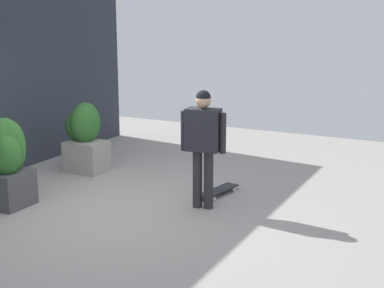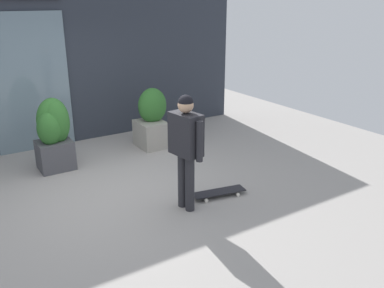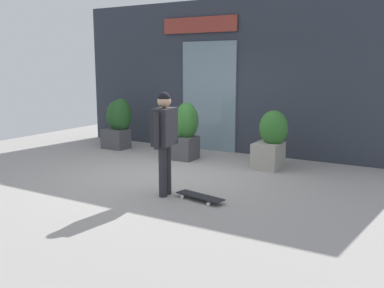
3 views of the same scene
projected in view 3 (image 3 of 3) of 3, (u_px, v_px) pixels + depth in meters
The scene contains 7 objects.
ground_plane at pixel (166, 175), 8.07m from camera, with size 12.00×12.00×0.00m, color #9E9993.
building_facade at pixel (229, 77), 10.09m from camera, with size 8.20×0.31×3.55m.
skateboarder at pixel (165, 133), 6.66m from camera, with size 0.32×0.63×1.64m.
skateboard at pixel (200, 196), 6.57m from camera, with size 0.84×0.37×0.08m.
planter_box_left at pixel (184, 129), 9.36m from camera, with size 0.61×0.53×1.24m.
planter_box_right at pixel (272, 139), 8.55m from camera, with size 0.62×0.76×1.16m.
planter_box_mid at pixel (119, 121), 10.60m from camera, with size 0.65×0.59×1.24m.
Camera 3 is at (4.38, -6.51, 2.05)m, focal length 40.17 mm.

